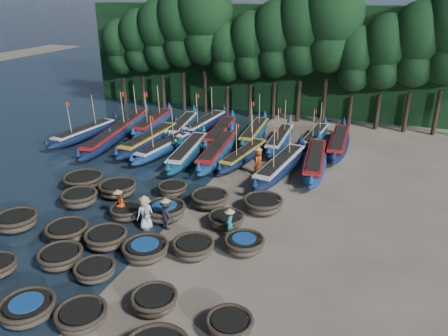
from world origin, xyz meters
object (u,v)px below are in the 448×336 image
(coracle_11, at_px, (67,231))
(long_boat_0, at_px, (85,133))
(coracle_6, at_px, (61,257))
(long_boat_10, at_px, (153,123))
(long_boat_1, at_px, (106,141))
(coracle_8, at_px, (154,301))
(coracle_9, at_px, (229,325))
(long_boat_12, at_px, (205,124))
(fisherman_4, at_px, (146,214))
(coracle_14, at_px, (193,248))
(long_boat_15, at_px, (280,140))
(coracle_24, at_px, (263,204))
(coracle_3, at_px, (81,316))
(long_boat_17, at_px, (338,143))
(long_boat_2, at_px, (150,140))
(fisherman_2, at_px, (119,204))
(long_boat_6, at_px, (244,155))
(fisherman_6, at_px, (258,161))
(coracle_13, at_px, (145,249))
(coracle_20, at_px, (83,180))
(coracle_2, at_px, (27,309))
(long_boat_5, at_px, (217,151))
(long_boat_13, at_px, (220,133))
(fisherman_1, at_px, (230,222))
(fisherman_5, at_px, (179,145))
(long_boat_8, at_px, (315,161))
(coracle_19, at_px, (244,244))
(long_boat_4, at_px, (188,152))
(long_boat_7, at_px, (280,166))
(long_boat_14, at_px, (254,132))
(coracle_12, at_px, (106,238))
(coracle_15, at_px, (79,198))
(coracle_22, at_px, (172,189))
(coracle_17, at_px, (165,211))
(long_boat_11, at_px, (182,126))
(coracle_16, at_px, (126,212))
(long_boat_3, at_px, (164,148))
(fisherman_0, at_px, (145,212))
(coracle_10, at_px, (17,221))
(coracle_21, at_px, (118,189))

(coracle_11, height_order, long_boat_0, long_boat_0)
(coracle_6, bearing_deg, long_boat_10, 107.38)
(long_boat_1, bearing_deg, coracle_8, -58.91)
(coracle_9, height_order, coracle_11, coracle_11)
(long_boat_12, relative_size, fisherman_4, 4.48)
(coracle_14, distance_m, long_boat_15, 16.11)
(coracle_24, relative_size, long_boat_15, 0.28)
(coracle_6, bearing_deg, coracle_3, -40.77)
(long_boat_17, bearing_deg, coracle_6, -118.16)
(long_boat_2, distance_m, fisherman_2, 11.17)
(coracle_6, xyz_separation_m, long_boat_2, (-4.02, 15.06, 0.18))
(long_boat_6, xyz_separation_m, fisherman_6, (1.56, -1.82, 0.45))
(coracle_13, distance_m, coracle_20, 9.13)
(coracle_2, height_order, fisherman_6, fisherman_6)
(long_boat_5, relative_size, long_boat_13, 1.04)
(fisherman_1, relative_size, fisherman_5, 0.98)
(long_boat_5, distance_m, long_boat_8, 6.89)
(coracle_19, relative_size, long_boat_4, 0.27)
(long_boat_7, bearing_deg, coracle_8, -88.46)
(long_boat_7, height_order, long_boat_14, long_boat_7)
(coracle_8, bearing_deg, long_boat_4, 110.17)
(coracle_12, xyz_separation_m, long_boat_8, (7.66, 12.99, 0.16))
(coracle_15, height_order, coracle_22, coracle_15)
(coracle_17, xyz_separation_m, coracle_20, (-6.56, 1.80, -0.01))
(coracle_3, xyz_separation_m, coracle_14, (2.00, 5.47, 0.06))
(coracle_13, height_order, coracle_19, coracle_19)
(long_boat_11, height_order, long_boat_17, long_boat_17)
(long_boat_1, distance_m, long_boat_2, 3.31)
(coracle_9, bearing_deg, coracle_15, 150.57)
(coracle_3, relative_size, coracle_14, 1.04)
(coracle_8, bearing_deg, coracle_22, 112.79)
(coracle_13, distance_m, coracle_16, 3.98)
(coracle_17, xyz_separation_m, long_boat_3, (-4.65, 8.74, 0.04))
(coracle_9, xyz_separation_m, fisherman_6, (-3.10, 14.16, 0.57))
(long_boat_13, bearing_deg, coracle_3, -88.59)
(coracle_12, distance_m, fisherman_6, 11.69)
(long_boat_10, height_order, fisherman_0, long_boat_10)
(long_boat_13, xyz_separation_m, long_boat_14, (2.49, 1.24, -0.04))
(long_boat_8, xyz_separation_m, fisherman_6, (-3.36, -2.13, 0.35))
(coracle_3, bearing_deg, long_boat_15, 84.37)
(coracle_15, bearing_deg, coracle_10, -112.50)
(coracle_3, distance_m, coracle_21, 10.73)
(coracle_11, bearing_deg, long_boat_4, 85.16)
(coracle_8, height_order, coracle_11, coracle_11)
(fisherman_2, bearing_deg, coracle_9, 37.66)
(long_boat_10, bearing_deg, coracle_17, -65.53)
(fisherman_1, bearing_deg, coracle_22, -125.76)
(long_boat_11, relative_size, fisherman_5, 4.60)
(long_boat_2, relative_size, long_boat_8, 1.00)
(coracle_24, distance_m, long_boat_11, 15.46)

